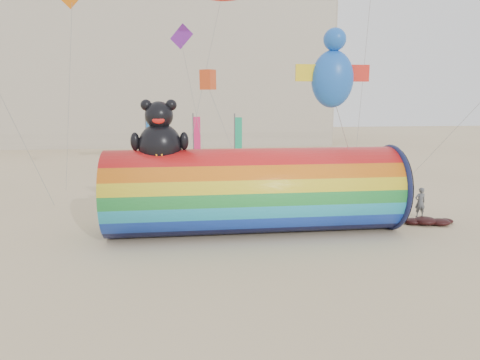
{
  "coord_description": "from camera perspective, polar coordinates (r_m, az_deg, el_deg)",
  "views": [
    {
      "loc": [
        -2.0,
        -18.84,
        6.23
      ],
      "look_at": [
        0.5,
        1.5,
        2.4
      ],
      "focal_mm": 32.0,
      "sensor_mm": 36.0,
      "label": 1
    }
  ],
  "objects": [
    {
      "name": "kite_handler",
      "position": [
        25.03,
        22.89,
        -2.75
      ],
      "size": [
        0.6,
        0.41,
        1.63
      ],
      "primitive_type": "imported",
      "rotation": [
        0.0,
        0.0,
        3.17
      ],
      "color": "#525559",
      "rests_on": "ground"
    },
    {
      "name": "hotel_building",
      "position": [
        65.68,
        -16.23,
        13.75
      ],
      "size": [
        60.4,
        15.4,
        20.6
      ],
      "color": "#B7AD99",
      "rests_on": "ground"
    },
    {
      "name": "fabric_bundle",
      "position": [
        23.88,
        23.84,
        -5.03
      ],
      "size": [
        2.62,
        1.35,
        0.41
      ],
      "color": "#360B09",
      "rests_on": "ground"
    },
    {
      "name": "ground",
      "position": [
        19.94,
        -0.91,
        -7.62
      ],
      "size": [
        160.0,
        160.0,
        0.0
      ],
      "primitive_type": "plane",
      "color": "#CCB58C",
      "rests_on": "ground"
    },
    {
      "name": "flying_kites",
      "position": [
        25.14,
        1.35,
        22.33
      ],
      "size": [
        25.92,
        13.57,
        9.7
      ],
      "color": "blue",
      "rests_on": "ground"
    },
    {
      "name": "windsock_assembly",
      "position": [
        20.29,
        1.92,
        -1.13
      ],
      "size": [
        13.82,
        4.21,
        6.37
      ],
      "color": "red",
      "rests_on": "ground"
    },
    {
      "name": "festival_banners",
      "position": [
        34.28,
        -5.96,
        4.52
      ],
      "size": [
        7.46,
        2.86,
        5.2
      ],
      "color": "#59595E",
      "rests_on": "ground"
    }
  ]
}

